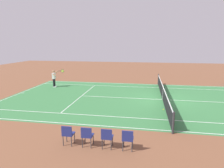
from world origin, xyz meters
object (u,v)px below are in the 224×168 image
spectator_chair_0 (128,138)px  spectator_chair_2 (87,135)px  spectator_chair_3 (68,133)px  tennis_player_near (54,78)px  tennis_net (163,93)px  tennis_ball (163,110)px  spectator_chair_1 (107,137)px

spectator_chair_0 → spectator_chair_2: 1.66m
spectator_chair_3 → tennis_player_near: bearing=-61.6°
tennis_net → spectator_chair_3: 8.83m
tennis_net → spectator_chair_2: 8.44m
tennis_ball → spectator_chair_1: size_ratio=0.08×
spectator_chair_2 → tennis_ball: bearing=-123.9°
tennis_ball → spectator_chair_1: spectator_chair_1 is taller
tennis_ball → spectator_chair_2: 6.27m
tennis_player_near → spectator_chair_0: bearing=128.0°
spectator_chair_0 → spectator_chair_2: same height
tennis_ball → spectator_chair_3: spectator_chair_3 is taller
tennis_net → spectator_chair_1: bearing=69.9°
spectator_chair_1 → tennis_net: bearing=-110.1°
spectator_chair_2 → spectator_chair_3: same height
tennis_ball → spectator_chair_0: bearing=70.6°
spectator_chair_2 → spectator_chair_3: size_ratio=1.00×
tennis_player_near → spectator_chair_1: size_ratio=1.93×
tennis_ball → spectator_chair_2: spectator_chair_2 is taller
tennis_net → tennis_ball: bearing=86.6°
tennis_net → tennis_player_near: (10.08, -2.75, 0.44)m
tennis_player_near → spectator_chair_3: bearing=118.4°
tennis_player_near → spectator_chair_0: tennis_player_near is taller
spectator_chair_0 → tennis_ball: bearing=-109.4°
tennis_ball → spectator_chair_0: 5.52m
tennis_net → tennis_player_near: tennis_player_near is taller
tennis_player_near → tennis_ball: size_ratio=25.71×
tennis_ball → spectator_chair_2: bearing=56.1°
tennis_net → tennis_player_near: 10.45m
tennis_ball → spectator_chair_3: 6.76m
tennis_ball → spectator_chair_3: size_ratio=0.08×
spectator_chair_0 → spectator_chair_1: size_ratio=1.00×
spectator_chair_1 → spectator_chair_2: size_ratio=1.00×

